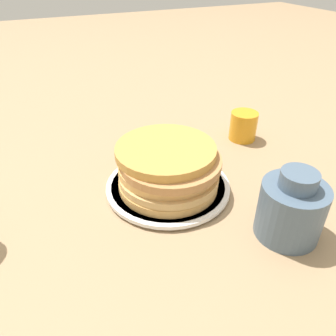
{
  "coord_description": "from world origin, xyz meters",
  "views": [
    {
      "loc": [
        0.45,
        -0.17,
        0.37
      ],
      "look_at": [
        0.01,
        0.03,
        0.05
      ],
      "focal_mm": 35.0,
      "sensor_mm": 36.0,
      "label": 1
    }
  ],
  "objects_px": {
    "plate": "(168,186)",
    "pancake_stack": "(168,167)",
    "juice_glass": "(243,126)",
    "cream_jug": "(291,208)"
  },
  "relations": [
    {
      "from": "juice_glass",
      "to": "cream_jug",
      "type": "xyz_separation_m",
      "value": [
        0.29,
        -0.12,
        0.02
      ]
    },
    {
      "from": "plate",
      "to": "juice_glass",
      "type": "distance_m",
      "value": 0.26
    },
    {
      "from": "plate",
      "to": "juice_glass",
      "type": "relative_size",
      "value": 3.46
    },
    {
      "from": "juice_glass",
      "to": "plate",
      "type": "bearing_deg",
      "value": -65.95
    },
    {
      "from": "plate",
      "to": "pancake_stack",
      "type": "distance_m",
      "value": 0.04
    },
    {
      "from": "plate",
      "to": "pancake_stack",
      "type": "bearing_deg",
      "value": 43.63
    },
    {
      "from": "plate",
      "to": "juice_glass",
      "type": "height_order",
      "value": "juice_glass"
    },
    {
      "from": "pancake_stack",
      "to": "juice_glass",
      "type": "distance_m",
      "value": 0.26
    },
    {
      "from": "juice_glass",
      "to": "cream_jug",
      "type": "height_order",
      "value": "cream_jug"
    },
    {
      "from": "plate",
      "to": "juice_glass",
      "type": "bearing_deg",
      "value": 114.05
    }
  ]
}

